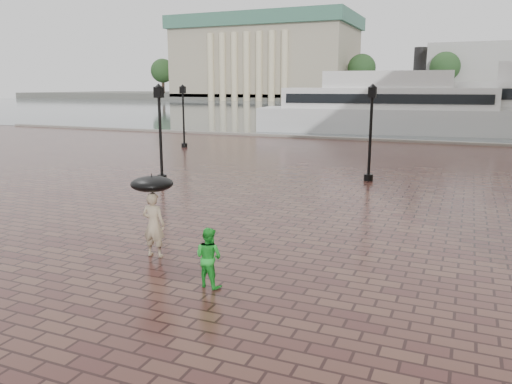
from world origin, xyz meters
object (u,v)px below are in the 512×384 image
(child_pedestrian, at_px, (209,257))
(ferry_near, at_px, (385,108))
(street_lamps, at_px, (230,125))
(adult_pedestrian, at_px, (154,225))

(child_pedestrian, height_order, ferry_near, ferry_near)
(street_lamps, xyz_separation_m, child_pedestrian, (7.11, -15.70, -1.64))
(adult_pedestrian, relative_size, child_pedestrian, 1.27)
(child_pedestrian, bearing_deg, adult_pedestrian, -18.13)
(street_lamps, height_order, ferry_near, ferry_near)
(street_lamps, distance_m, adult_pedestrian, 15.32)
(adult_pedestrian, xyz_separation_m, child_pedestrian, (2.29, -1.23, -0.18))
(street_lamps, xyz_separation_m, adult_pedestrian, (4.82, -14.47, -1.46))
(street_lamps, bearing_deg, child_pedestrian, -65.64)
(adult_pedestrian, bearing_deg, street_lamps, -75.44)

